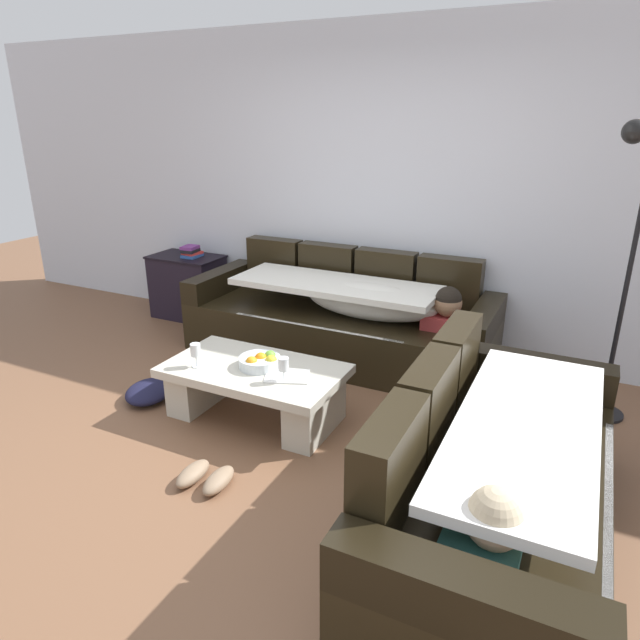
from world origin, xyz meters
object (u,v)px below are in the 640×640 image
object	(u,v)px
floor_lamp	(622,259)
book_stack_on_cabinet	(191,252)
wine_glass_near_right	(283,365)
pair_of_shoes	(206,477)
wine_glass_near_left	(196,351)
couch_along_wall	(344,320)
fruit_bowl	(261,361)
side_cabinet	(188,287)
couch_near_window	(497,484)
open_magazine	(287,376)
coffee_table	(255,386)
crumpled_garment	(149,392)

from	to	relation	value
floor_lamp	book_stack_on_cabinet	bearing A→B (deg)	174.03
wine_glass_near_right	pair_of_shoes	bearing A→B (deg)	-102.12
wine_glass_near_left	pair_of_shoes	size ratio (longest dim) A/B	0.55
couch_along_wall	book_stack_on_cabinet	bearing A→B (deg)	172.86
fruit_bowl	side_cabinet	distance (m)	2.27
couch_near_window	wine_glass_near_right	xyz separation A→B (m)	(-1.39, 0.42, 0.16)
fruit_bowl	floor_lamp	world-z (taller)	floor_lamp
wine_glass_near_right	wine_glass_near_left	bearing A→B (deg)	-174.52
couch_along_wall	book_stack_on_cabinet	distance (m)	1.82
couch_along_wall	pair_of_shoes	world-z (taller)	couch_along_wall
couch_along_wall	fruit_bowl	distance (m)	1.21
couch_near_window	open_magazine	xyz separation A→B (m)	(-1.41, 0.49, 0.05)
couch_near_window	side_cabinet	bearing A→B (deg)	59.90
couch_near_window	coffee_table	bearing A→B (deg)	72.74
coffee_table	side_cabinet	bearing A→B (deg)	139.88
couch_near_window	wine_glass_near_left	bearing A→B (deg)	80.07
coffee_table	pair_of_shoes	xyz separation A→B (m)	(0.15, -0.77, -0.19)
floor_lamp	crumpled_garment	xyz separation A→B (m)	(-2.94, -1.19, -1.06)
couch_near_window	fruit_bowl	world-z (taller)	couch_near_window
open_magazine	book_stack_on_cabinet	bearing A→B (deg)	120.05
couch_near_window	coffee_table	distance (m)	1.76
wine_glass_near_right	crumpled_garment	size ratio (longest dim) A/B	0.42
fruit_bowl	side_cabinet	bearing A→B (deg)	140.94
book_stack_on_cabinet	crumpled_garment	world-z (taller)	book_stack_on_cabinet
book_stack_on_cabinet	couch_near_window	bearing A→B (deg)	-30.63
open_magazine	couch_along_wall	bearing A→B (deg)	74.65
fruit_bowl	floor_lamp	xyz separation A→B (m)	(2.06, 1.04, 0.69)
coffee_table	crumpled_garment	xyz separation A→B (m)	(-0.84, -0.13, -0.18)
book_stack_on_cabinet	floor_lamp	world-z (taller)	floor_lamp
couch_near_window	crumpled_garment	size ratio (longest dim) A/B	5.10
wine_glass_near_left	open_magazine	size ratio (longest dim) A/B	0.59
couch_along_wall	fruit_bowl	world-z (taller)	couch_along_wall
floor_lamp	crumpled_garment	world-z (taller)	floor_lamp
pair_of_shoes	crumpled_garment	world-z (taller)	crumpled_garment
side_cabinet	book_stack_on_cabinet	xyz separation A→B (m)	(0.08, -0.00, 0.37)
side_cabinet	coffee_table	bearing A→B (deg)	-40.12
couch_along_wall	side_cabinet	xyz separation A→B (m)	(-1.84, 0.22, -0.01)
floor_lamp	couch_along_wall	bearing A→B (deg)	175.08
book_stack_on_cabinet	coffee_table	bearing A→B (deg)	-41.35
couch_along_wall	pair_of_shoes	size ratio (longest dim) A/B	8.51
open_magazine	pair_of_shoes	world-z (taller)	open_magazine
open_magazine	pair_of_shoes	xyz separation A→B (m)	(-0.13, -0.73, -0.34)
coffee_table	floor_lamp	world-z (taller)	floor_lamp
floor_lamp	couch_near_window	bearing A→B (deg)	-104.82
coffee_table	side_cabinet	distance (m)	2.25
coffee_table	side_cabinet	size ratio (longest dim) A/B	1.67
couch_near_window	wine_glass_near_right	world-z (taller)	couch_near_window
couch_near_window	couch_along_wall	bearing A→B (deg)	41.76
pair_of_shoes	book_stack_on_cabinet	bearing A→B (deg)	129.01
floor_lamp	fruit_bowl	bearing A→B (deg)	-153.28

